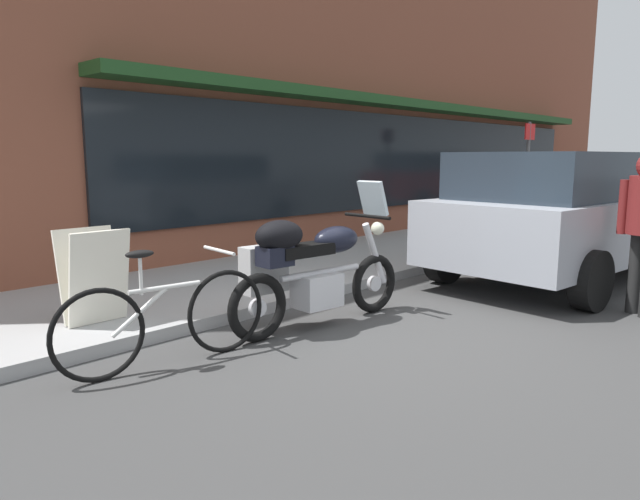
# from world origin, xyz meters

# --- Properties ---
(ground_plane) EXTENTS (80.00, 80.00, 0.00)m
(ground_plane) POSITION_xyz_m (0.00, 0.00, 0.00)
(ground_plane) COLOR #3D3D3D
(storefront_building) EXTENTS (20.55, 0.90, 7.82)m
(storefront_building) POSITION_xyz_m (6.27, 3.93, 3.82)
(storefront_building) COLOR brown
(storefront_building) RESTS_ON ground_plane
(sidewalk_curb) EXTENTS (30.00, 2.58, 0.12)m
(sidewalk_curb) POSITION_xyz_m (9.00, 2.48, 0.06)
(sidewalk_curb) COLOR #9E9E9E
(sidewalk_curb) RESTS_ON ground_plane
(touring_motorcycle) EXTENTS (2.12, 0.79, 1.39)m
(touring_motorcycle) POSITION_xyz_m (-0.30, 0.56, 0.60)
(touring_motorcycle) COLOR black
(touring_motorcycle) RESTS_ON ground_plane
(parked_bicycle) EXTENTS (1.74, 0.48, 0.94)m
(parked_bicycle) POSITION_xyz_m (-1.81, 0.64, 0.38)
(parked_bicycle) COLOR black
(parked_bicycle) RESTS_ON ground_plane
(parked_minivan) EXTENTS (4.67, 2.46, 1.68)m
(parked_minivan) POSITION_xyz_m (3.69, -0.40, 0.90)
(parked_minivan) COLOR #9EA3AD
(parked_minivan) RESTS_ON ground_plane
(sandwich_board_sign) EXTENTS (0.55, 0.40, 0.86)m
(sandwich_board_sign) POSITION_xyz_m (-1.80, 1.82, 0.55)
(sandwich_board_sign) COLOR silver
(sandwich_board_sign) RESTS_ON sidewalk_curb
(parking_sign_pole) EXTENTS (0.44, 0.07, 2.22)m
(parking_sign_pole) POSITION_xyz_m (7.59, 1.92, 1.45)
(parking_sign_pole) COLOR #59595B
(parking_sign_pole) RESTS_ON sidewalk_curb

